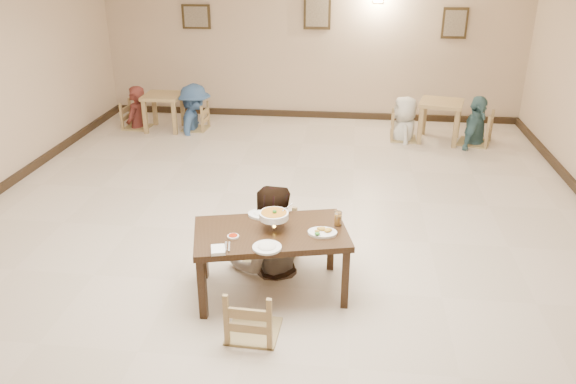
# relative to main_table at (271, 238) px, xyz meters

# --- Properties ---
(floor) EXTENTS (10.00, 10.00, 0.00)m
(floor) POSITION_rel_main_table_xyz_m (-0.11, 1.19, -0.59)
(floor) COLOR beige
(floor) RESTS_ON ground
(wall_back) EXTENTS (10.00, 0.00, 10.00)m
(wall_back) POSITION_rel_main_table_xyz_m (-0.11, 6.19, 0.91)
(wall_back) COLOR #C8AC8E
(wall_back) RESTS_ON floor
(baseboard_back) EXTENTS (8.00, 0.06, 0.12)m
(baseboard_back) POSITION_rel_main_table_xyz_m (-0.11, 6.16, -0.53)
(baseboard_back) COLOR black
(baseboard_back) RESTS_ON floor
(picture_a) EXTENTS (0.55, 0.04, 0.45)m
(picture_a) POSITION_rel_main_table_xyz_m (-2.31, 6.15, 1.31)
(picture_a) COLOR #322615
(picture_a) RESTS_ON wall_back
(picture_b) EXTENTS (0.50, 0.04, 0.60)m
(picture_b) POSITION_rel_main_table_xyz_m (-0.01, 6.15, 1.41)
(picture_b) COLOR #322615
(picture_b) RESTS_ON wall_back
(picture_c) EXTENTS (0.45, 0.04, 0.55)m
(picture_c) POSITION_rel_main_table_xyz_m (2.49, 6.15, 1.26)
(picture_c) COLOR #322615
(picture_c) RESTS_ON wall_back
(main_table) EXTENTS (1.59, 1.13, 0.67)m
(main_table) POSITION_rel_main_table_xyz_m (0.00, 0.00, 0.00)
(main_table) COLOR #321F10
(main_table) RESTS_ON floor
(chair_far) EXTENTS (0.49, 0.49, 1.05)m
(chair_far) POSITION_rel_main_table_xyz_m (-0.11, 0.61, -0.07)
(chair_far) COLOR tan
(chair_far) RESTS_ON floor
(chair_near) EXTENTS (0.45, 0.45, 0.95)m
(chair_near) POSITION_rel_main_table_xyz_m (-0.07, -0.66, -0.12)
(chair_near) COLOR tan
(chair_near) RESTS_ON floor
(main_diner) EXTENTS (1.04, 0.89, 1.84)m
(main_diner) POSITION_rel_main_table_xyz_m (-0.09, 0.49, 0.33)
(main_diner) COLOR gray
(main_diner) RESTS_ON floor
(curry_warmer) EXTENTS (0.31, 0.28, 0.25)m
(curry_warmer) POSITION_rel_main_table_xyz_m (0.03, 0.03, 0.23)
(curry_warmer) COLOR silver
(curry_warmer) RESTS_ON main_table
(rice_plate_far) EXTENTS (0.32, 0.32, 0.07)m
(rice_plate_far) POSITION_rel_main_table_xyz_m (-0.11, 0.32, 0.10)
(rice_plate_far) COLOR white
(rice_plate_far) RESTS_ON main_table
(rice_plate_near) EXTENTS (0.26, 0.26, 0.06)m
(rice_plate_near) POSITION_rel_main_table_xyz_m (0.01, -0.33, 0.09)
(rice_plate_near) COLOR white
(rice_plate_near) RESTS_ON main_table
(fried_plate) EXTENTS (0.27, 0.27, 0.06)m
(fried_plate) POSITION_rel_main_table_xyz_m (0.49, -0.00, 0.10)
(fried_plate) COLOR white
(fried_plate) RESTS_ON main_table
(chili_dish) EXTENTS (0.11, 0.11, 0.02)m
(chili_dish) POSITION_rel_main_table_xyz_m (-0.33, -0.16, 0.09)
(chili_dish) COLOR white
(chili_dish) RESTS_ON main_table
(napkin_cutlery) EXTENTS (0.18, 0.26, 0.03)m
(napkin_cutlery) POSITION_rel_main_table_xyz_m (-0.40, -0.43, 0.09)
(napkin_cutlery) COLOR white
(napkin_cutlery) RESTS_ON main_table
(drink_glass) EXTENTS (0.07, 0.07, 0.14)m
(drink_glass) POSITION_rel_main_table_xyz_m (0.63, 0.19, 0.15)
(drink_glass) COLOR white
(drink_glass) RESTS_ON main_table
(bg_table_left) EXTENTS (0.67, 0.67, 0.66)m
(bg_table_left) POSITION_rel_main_table_xyz_m (-2.72, 5.05, -0.06)
(bg_table_left) COLOR #A18354
(bg_table_left) RESTS_ON floor
(bg_table_right) EXTENTS (0.84, 0.84, 0.70)m
(bg_table_right) POSITION_rel_main_table_xyz_m (2.23, 4.96, -0.03)
(bg_table_right) COLOR #A18354
(bg_table_right) RESTS_ON floor
(bg_chair_ll) EXTENTS (0.45, 0.45, 0.95)m
(bg_chair_ll) POSITION_rel_main_table_xyz_m (-3.27, 5.08, -0.12)
(bg_chair_ll) COLOR tan
(bg_chair_ll) RESTS_ON floor
(bg_chair_lr) EXTENTS (0.44, 0.44, 0.94)m
(bg_chair_lr) POSITION_rel_main_table_xyz_m (-2.17, 5.12, -0.13)
(bg_chair_lr) COLOR tan
(bg_chair_lr) RESTS_ON floor
(bg_chair_rl) EXTENTS (0.44, 0.44, 0.95)m
(bg_chair_rl) POSITION_rel_main_table_xyz_m (1.63, 4.97, -0.12)
(bg_chair_rl) COLOR tan
(bg_chair_rl) RESTS_ON floor
(bg_chair_rr) EXTENTS (0.50, 0.50, 1.07)m
(bg_chair_rr) POSITION_rel_main_table_xyz_m (2.83, 4.89, -0.06)
(bg_chair_rr) COLOR tan
(bg_chair_rr) RESTS_ON floor
(bg_diner_a) EXTENTS (0.43, 0.61, 1.58)m
(bg_diner_a) POSITION_rel_main_table_xyz_m (-3.27, 5.08, 0.20)
(bg_diner_a) COLOR #5B2420
(bg_diner_a) RESTS_ON floor
(bg_diner_b) EXTENTS (0.69, 1.13, 1.69)m
(bg_diner_b) POSITION_rel_main_table_xyz_m (-2.17, 5.12, 0.25)
(bg_diner_b) COLOR #315587
(bg_diner_b) RESTS_ON floor
(bg_diner_c) EXTENTS (0.54, 0.79, 1.54)m
(bg_diner_c) POSITION_rel_main_table_xyz_m (1.63, 4.97, 0.17)
(bg_diner_c) COLOR silver
(bg_diner_c) RESTS_ON floor
(bg_diner_d) EXTENTS (0.80, 1.05, 1.66)m
(bg_diner_d) POSITION_rel_main_table_xyz_m (2.83, 4.89, 0.24)
(bg_diner_d) COLOR slate
(bg_diner_d) RESTS_ON floor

